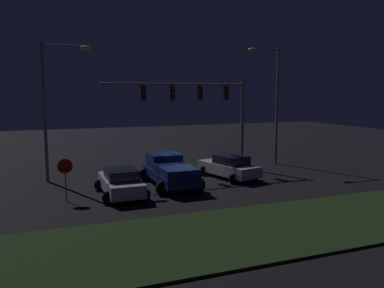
# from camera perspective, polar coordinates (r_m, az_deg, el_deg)

# --- Properties ---
(ground_plane) EXTENTS (80.00, 80.00, 0.00)m
(ground_plane) POSITION_cam_1_polar(r_m,az_deg,el_deg) (24.90, -0.72, -5.44)
(ground_plane) COLOR black
(grass_median) EXTENTS (20.84, 5.92, 0.10)m
(grass_median) POSITION_cam_1_polar(r_m,az_deg,el_deg) (16.73, 10.98, -11.91)
(grass_median) COLOR black
(grass_median) RESTS_ON ground_plane
(pickup_truck) EXTENTS (2.88, 5.41, 1.80)m
(pickup_truck) POSITION_cam_1_polar(r_m,az_deg,el_deg) (23.71, -3.34, -3.64)
(pickup_truck) COLOR navy
(pickup_truck) RESTS_ON ground_plane
(car_sedan) EXTENTS (3.18, 4.71, 1.51)m
(car_sedan) POSITION_cam_1_polar(r_m,az_deg,el_deg) (25.91, 5.40, -3.29)
(car_sedan) COLOR #B7B7BC
(car_sedan) RESTS_ON ground_plane
(car_sedan_far) EXTENTS (2.48, 4.40, 1.51)m
(car_sedan_far) POSITION_cam_1_polar(r_m,az_deg,el_deg) (21.75, -10.25, -5.46)
(car_sedan_far) COLOR #B7B7BC
(car_sedan_far) RESTS_ON ground_plane
(traffic_signal_gantry) EXTENTS (10.32, 0.56, 6.50)m
(traffic_signal_gantry) POSITION_cam_1_polar(r_m,az_deg,el_deg) (27.44, 1.15, 6.36)
(traffic_signal_gantry) COLOR slate
(traffic_signal_gantry) RESTS_ON ground_plane
(street_lamp_left) EXTENTS (3.01, 0.44, 8.56)m
(street_lamp_left) POSITION_cam_1_polar(r_m,az_deg,el_deg) (25.85, -19.33, 6.68)
(street_lamp_left) COLOR slate
(street_lamp_left) RESTS_ON ground_plane
(street_lamp_right) EXTENTS (2.72, 0.44, 8.93)m
(street_lamp_right) POSITION_cam_1_polar(r_m,az_deg,el_deg) (30.88, 11.45, 7.33)
(street_lamp_right) COLOR slate
(street_lamp_right) RESTS_ON ground_plane
(stop_sign) EXTENTS (0.76, 0.08, 2.23)m
(stop_sign) POSITION_cam_1_polar(r_m,az_deg,el_deg) (21.08, -17.89, -3.83)
(stop_sign) COLOR slate
(stop_sign) RESTS_ON ground_plane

